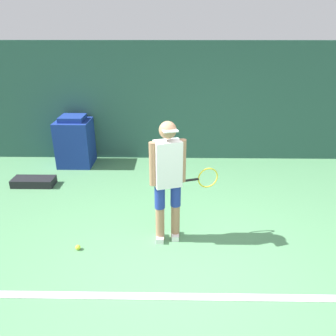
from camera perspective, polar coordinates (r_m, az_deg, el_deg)
ground_plane at (r=4.14m, az=2.53°, el=-17.96°), size 24.00×24.00×0.00m
back_wall at (r=7.14m, az=1.95°, el=11.30°), size 24.00×0.10×2.50m
court_baseline at (r=3.87m, az=2.68°, el=-21.50°), size 21.60×0.10×0.01m
tennis_player at (r=4.24m, az=0.10°, el=-1.65°), size 0.92×0.40×1.69m
tennis_ball at (r=4.64m, az=-15.41°, el=-13.19°), size 0.07×0.07×0.07m
covered_chair at (r=7.21m, az=-15.87°, el=4.44°), size 0.70×0.67×1.07m
equipment_bag at (r=6.62m, az=-22.33°, el=-2.22°), size 0.77×0.33×0.15m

